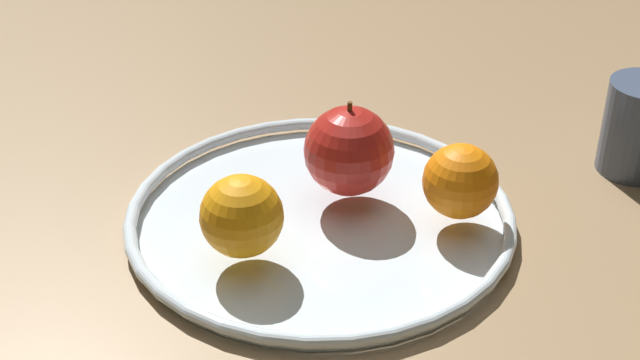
# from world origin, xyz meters

# --- Properties ---
(ground_plane) EXTENTS (1.23, 1.23, 0.04)m
(ground_plane) POSITION_xyz_m (0.00, 0.00, -0.02)
(ground_plane) COLOR #937552
(fruit_bowl) EXTENTS (0.35, 0.35, 0.02)m
(fruit_bowl) POSITION_xyz_m (0.00, 0.00, 0.01)
(fruit_bowl) COLOR silver
(fruit_bowl) RESTS_ON ground_plane
(apple) EXTENTS (0.08, 0.08, 0.09)m
(apple) POSITION_xyz_m (-0.03, 0.02, 0.06)
(apple) COLOR #B3221C
(apple) RESTS_ON fruit_bowl
(orange_front_right) EXTENTS (0.07, 0.07, 0.07)m
(orange_front_right) POSITION_xyz_m (0.07, -0.06, 0.05)
(orange_front_right) COLOR orange
(orange_front_right) RESTS_ON fruit_bowl
(orange_front_left) EXTENTS (0.07, 0.07, 0.07)m
(orange_front_left) POSITION_xyz_m (0.00, 0.12, 0.05)
(orange_front_left) COLOR orange
(orange_front_left) RESTS_ON fruit_bowl
(ambient_mug) EXTENTS (0.11, 0.07, 0.09)m
(ambient_mug) POSITION_xyz_m (-0.11, 0.30, 0.05)
(ambient_mug) COLOR #435169
(ambient_mug) RESTS_ON ground_plane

